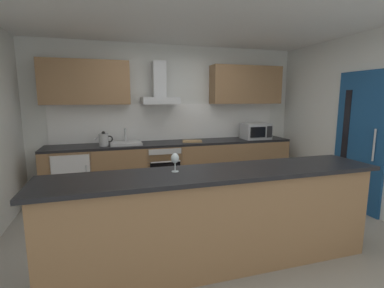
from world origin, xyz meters
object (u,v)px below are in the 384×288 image
Objects in this scene: kettle at (104,139)px; range_hood at (159,91)px; refrigerator at (74,176)px; microwave at (256,131)px; oven at (162,168)px; chopping_board at (192,141)px; wine_glass at (175,159)px; sink at (126,143)px.

kettle is 1.24m from range_hood.
refrigerator is 1.70× the size of microwave.
microwave is 1.73× the size of kettle.
oven is 2.35× the size of chopping_board.
oven is 0.70m from chopping_board.
wine_glass is (-2.09, -2.18, 0.05)m from microwave.
microwave is 0.69× the size of range_hood.
sink is 0.69× the size of range_hood.
oven is at bearing 177.49° from chopping_board.
oven is 0.76m from sink.
kettle is at bearing -3.63° from refrigerator.
microwave is 1.26m from chopping_board.
microwave is 2.75m from kettle.
wine_glass reaches higher than oven.
refrigerator is 4.78× the size of wine_glass.
chopping_board is at bearing -0.61° from refrigerator.
wine_glass is at bearing -133.76° from microwave.
microwave is at bearing -0.89° from oven.
chopping_board is at bearing 69.17° from wine_glass.
chopping_board is at bearing -2.51° from oven.
kettle is 0.85× the size of chopping_board.
kettle is 2.27m from wine_glass.
range_hood is (0.95, 0.16, 0.78)m from kettle.
range_hood is at bearing 82.93° from wine_glass.
oven is 1.33m from range_hood.
kettle reaches higher than refrigerator.
sink is 0.36m from kettle.
sink reaches higher than refrigerator.
refrigerator is 2.50× the size of chopping_board.
chopping_board is (1.49, 0.01, -0.09)m from kettle.
kettle is (-0.95, -0.03, 0.55)m from oven.
oven is at bearing -90.00° from range_hood.
microwave is 1.95m from range_hood.
kettle is 1.62× the size of wine_glass.
refrigerator is at bearing 179.55° from microwave.
oven is 2.77× the size of kettle.
kettle is 1.49m from chopping_board.
oven is at bearing -1.05° from sink.
sink is 2.81× the size of wine_glass.
sink reaches higher than wine_glass.
range_hood reaches higher than sink.
oven is 1.60× the size of sink.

